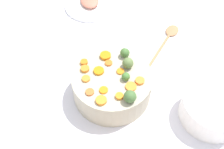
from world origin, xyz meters
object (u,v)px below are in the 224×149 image
wooden_spoon (169,35)px  serving_bowl_carrots (112,85)px  casserole_dish (213,108)px  ham_plate (90,5)px

wooden_spoon → serving_bowl_carrots: bearing=-5.9°
serving_bowl_carrots → wooden_spoon: serving_bowl_carrots is taller
serving_bowl_carrots → wooden_spoon: size_ratio=1.04×
serving_bowl_carrots → casserole_dish: 0.36m
serving_bowl_carrots → ham_plate: size_ratio=1.17×
serving_bowl_carrots → wooden_spoon: bearing=174.1°
serving_bowl_carrots → ham_plate: serving_bowl_carrots is taller
serving_bowl_carrots → ham_plate: bearing=-135.0°
wooden_spoon → ham_plate: bearing=-86.8°
serving_bowl_carrots → casserole_dish: bearing=108.4°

